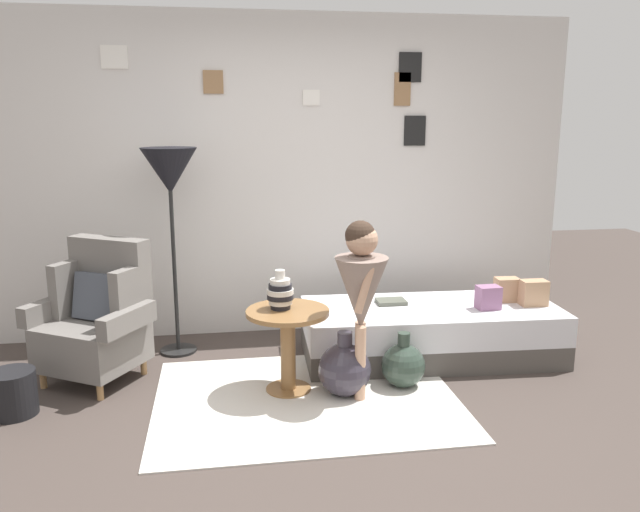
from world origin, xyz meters
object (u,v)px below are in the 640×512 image
magazine_basket (13,393)px  side_table (288,334)px  armchair (98,317)px  daybed (430,332)px  book_on_daybed (391,302)px  person_child (361,286)px  floor_lamp (170,178)px  vase_striped (280,293)px  demijohn_near (345,369)px  demijohn_far (403,365)px

magazine_basket → side_table: bearing=2.6°
magazine_basket → armchair: bearing=49.8°
daybed → book_on_daybed: 0.37m
daybed → person_child: bearing=-138.2°
floor_lamp → magazine_basket: 1.79m
floor_lamp → book_on_daybed: bearing=-10.2°
vase_striped → book_on_daybed: vase_striped is taller
vase_striped → book_on_daybed: 1.07m
magazine_basket → floor_lamp: bearing=44.9°
demijohn_near → magazine_basket: 2.06m
daybed → vase_striped: vase_striped is taller
armchair → demijohn_far: (2.05, -0.48, -0.29)m
floor_lamp → person_child: bearing=-39.9°
armchair → book_on_daybed: (2.12, 0.13, -0.02)m
armchair → magazine_basket: armchair is taller
daybed → magazine_basket: 2.88m
daybed → vase_striped: bearing=-161.0°
book_on_daybed → demijohn_far: 0.67m
vase_striped → demijohn_far: bearing=-6.2°
book_on_daybed → demijohn_near: (-0.49, -0.68, -0.24)m
side_table → floor_lamp: size_ratio=0.36×
side_table → book_on_daybed: bearing=33.4°
armchair → person_child: person_child is taller
book_on_daybed → person_child: bearing=-118.8°
side_table → magazine_basket: side_table is taller
daybed → demijohn_far: bearing=-125.9°
demijohn_far → magazine_basket: 2.48m
person_child → magazine_basket: 2.24m
side_table → person_child: person_child is taller
vase_striped → floor_lamp: 1.29m
armchair → demijohn_near: bearing=-18.7°
daybed → vase_striped: (-1.17, -0.40, 0.47)m
side_table → demijohn_far: size_ratio=1.47×
book_on_daybed → demijohn_near: size_ratio=0.51×
side_table → book_on_daybed: side_table is taller
armchair → daybed: 2.41m
floor_lamp → demijohn_far: bearing=-30.3°
side_table → person_child: size_ratio=0.48×
book_on_daybed → daybed: bearing=-23.1°
vase_striped → magazine_basket: 1.75m
vase_striped → floor_lamp: (-0.73, 0.82, 0.68)m
daybed → person_child: size_ratio=1.65×
demijohn_near → demijohn_far: (0.42, 0.07, -0.03)m
armchair → side_table: size_ratio=1.72×
side_table → book_on_daybed: 1.02m
floor_lamp → demijohn_near: floor_lamp is taller
vase_striped → magazine_basket: vase_striped is taller
vase_striped → demijohn_far: size_ratio=0.68×
person_child → magazine_basket: size_ratio=4.17×
vase_striped → person_child: (0.49, -0.20, 0.08)m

